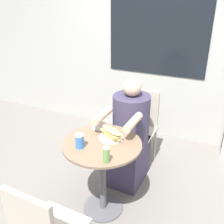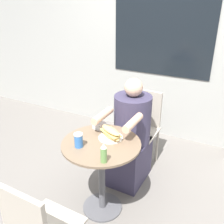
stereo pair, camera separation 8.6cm
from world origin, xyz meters
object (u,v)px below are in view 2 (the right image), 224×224
sandwich_on_plate (111,134)px  diner_chair (143,122)px  drink_cup (79,140)px  condiment_bottle (104,153)px  cafe_table (102,162)px  seated_diner (130,139)px

sandwich_on_plate → diner_chair: bearing=89.3°
drink_cup → condiment_bottle: size_ratio=0.77×
cafe_table → condiment_bottle: size_ratio=4.63×
cafe_table → diner_chair: diner_chair is taller
cafe_table → seated_diner: seated_diner is taller
cafe_table → sandwich_on_plate: 0.26m
drink_cup → condiment_bottle: (0.28, -0.09, 0.01)m
seated_diner → sandwich_on_plate: seated_diner is taller
diner_chair → condiment_bottle: bearing=96.6°
seated_diner → drink_cup: seated_diner is taller
diner_chair → drink_cup: diner_chair is taller
seated_diner → condiment_bottle: (0.11, -0.75, 0.31)m
cafe_table → drink_cup: size_ratio=6.04×
diner_chair → sandwich_on_plate: (-0.01, -0.78, 0.24)m
cafe_table → drink_cup: bearing=-134.7°
sandwich_on_plate → cafe_table: bearing=-108.6°
seated_diner → drink_cup: size_ratio=9.45×
cafe_table → drink_cup: 0.32m
cafe_table → drink_cup: (-0.13, -0.13, 0.25)m
cafe_table → sandwich_on_plate: sandwich_on_plate is taller
diner_chair → seated_diner: bearing=90.8°
seated_diner → drink_cup: (-0.17, -0.66, 0.30)m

